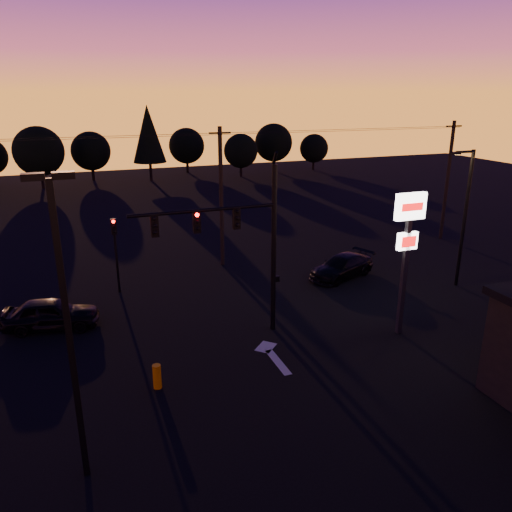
{
  "coord_description": "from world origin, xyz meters",
  "views": [
    {
      "loc": [
        -7.03,
        -16.33,
        11.04
      ],
      "look_at": [
        1.0,
        5.0,
        3.5
      ],
      "focal_mm": 35.0,
      "sensor_mm": 36.0,
      "label": 1
    }
  ],
  "objects_px": {
    "car_right": "(342,266)",
    "traffic_signal_mast": "(241,235)",
    "secondary_signal": "(115,245)",
    "streetlight": "(464,213)",
    "pylon_sign": "(408,234)",
    "bollard": "(157,377)",
    "car_left": "(51,314)",
    "parking_lot_light": "(67,315)"
  },
  "relations": [
    {
      "from": "car_right",
      "to": "traffic_signal_mast",
      "type": "bearing_deg",
      "value": -79.61
    },
    {
      "from": "secondary_signal",
      "to": "car_right",
      "type": "height_order",
      "value": "secondary_signal"
    },
    {
      "from": "streetlight",
      "to": "traffic_signal_mast",
      "type": "bearing_deg",
      "value": -173.86
    },
    {
      "from": "pylon_sign",
      "to": "car_right",
      "type": "height_order",
      "value": "pylon_sign"
    },
    {
      "from": "streetlight",
      "to": "bollard",
      "type": "relative_size",
      "value": 8.04
    },
    {
      "from": "streetlight",
      "to": "secondary_signal",
      "type": "bearing_deg",
      "value": 162.44
    },
    {
      "from": "streetlight",
      "to": "car_left",
      "type": "relative_size",
      "value": 1.79
    },
    {
      "from": "secondary_signal",
      "to": "car_right",
      "type": "relative_size",
      "value": 0.92
    },
    {
      "from": "pylon_sign",
      "to": "bollard",
      "type": "bearing_deg",
      "value": -176.93
    },
    {
      "from": "parking_lot_light",
      "to": "car_left",
      "type": "relative_size",
      "value": 2.04
    },
    {
      "from": "parking_lot_light",
      "to": "car_right",
      "type": "xyz_separation_m",
      "value": [
        15.77,
        12.14,
        -4.58
      ]
    },
    {
      "from": "secondary_signal",
      "to": "parking_lot_light",
      "type": "distance_m",
      "value": 14.9
    },
    {
      "from": "secondary_signal",
      "to": "car_right",
      "type": "xyz_separation_m",
      "value": [
        13.27,
        -2.35,
        -2.18
      ]
    },
    {
      "from": "bollard",
      "to": "car_left",
      "type": "distance_m",
      "value": 8.02
    },
    {
      "from": "secondary_signal",
      "to": "car_right",
      "type": "distance_m",
      "value": 13.65
    },
    {
      "from": "traffic_signal_mast",
      "to": "streetlight",
      "type": "height_order",
      "value": "traffic_signal_mast"
    },
    {
      "from": "pylon_sign",
      "to": "car_left",
      "type": "xyz_separation_m",
      "value": [
        -15.57,
        6.38,
        -4.15
      ]
    },
    {
      "from": "car_left",
      "to": "secondary_signal",
      "type": "bearing_deg",
      "value": -33.45
    },
    {
      "from": "secondary_signal",
      "to": "traffic_signal_mast",
      "type": "bearing_deg",
      "value": -56.81
    },
    {
      "from": "pylon_sign",
      "to": "streetlight",
      "type": "distance_m",
      "value": 8.0
    },
    {
      "from": "secondary_signal",
      "to": "parking_lot_light",
      "type": "height_order",
      "value": "parking_lot_light"
    },
    {
      "from": "bollard",
      "to": "car_left",
      "type": "bearing_deg",
      "value": 119.12
    },
    {
      "from": "traffic_signal_mast",
      "to": "car_left",
      "type": "bearing_deg",
      "value": 155.38
    },
    {
      "from": "traffic_signal_mast",
      "to": "car_right",
      "type": "height_order",
      "value": "traffic_signal_mast"
    },
    {
      "from": "car_left",
      "to": "pylon_sign",
      "type": "bearing_deg",
      "value": -101.03
    },
    {
      "from": "traffic_signal_mast",
      "to": "secondary_signal",
      "type": "height_order",
      "value": "traffic_signal_mast"
    },
    {
      "from": "secondary_signal",
      "to": "car_left",
      "type": "bearing_deg",
      "value": -134.69
    },
    {
      "from": "streetlight",
      "to": "bollard",
      "type": "xyz_separation_m",
      "value": [
        -18.58,
        -4.63,
        -3.92
      ]
    },
    {
      "from": "traffic_signal_mast",
      "to": "streetlight",
      "type": "distance_m",
      "value": 14.1
    },
    {
      "from": "traffic_signal_mast",
      "to": "bollard",
      "type": "relative_size",
      "value": 8.63
    },
    {
      "from": "bollard",
      "to": "car_left",
      "type": "relative_size",
      "value": 0.22
    },
    {
      "from": "pylon_sign",
      "to": "streetlight",
      "type": "height_order",
      "value": "streetlight"
    },
    {
      "from": "streetlight",
      "to": "car_right",
      "type": "xyz_separation_m",
      "value": [
        -5.64,
        3.64,
        -3.74
      ]
    },
    {
      "from": "pylon_sign",
      "to": "bollard",
      "type": "distance_m",
      "value": 12.49
    },
    {
      "from": "secondary_signal",
      "to": "car_left",
      "type": "distance_m",
      "value": 5.5
    },
    {
      "from": "bollard",
      "to": "car_left",
      "type": "xyz_separation_m",
      "value": [
        -3.9,
        7.0,
        0.27
      ]
    },
    {
      "from": "parking_lot_light",
      "to": "car_left",
      "type": "distance_m",
      "value": 11.82
    },
    {
      "from": "secondary_signal",
      "to": "streetlight",
      "type": "xyz_separation_m",
      "value": [
        18.91,
        -5.99,
        1.56
      ]
    },
    {
      "from": "bollard",
      "to": "car_right",
      "type": "xyz_separation_m",
      "value": [
        12.94,
        8.27,
        0.19
      ]
    },
    {
      "from": "pylon_sign",
      "to": "car_left",
      "type": "height_order",
      "value": "pylon_sign"
    },
    {
      "from": "secondary_signal",
      "to": "streetlight",
      "type": "bearing_deg",
      "value": -17.56
    },
    {
      "from": "bollard",
      "to": "streetlight",
      "type": "bearing_deg",
      "value": 13.99
    }
  ]
}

